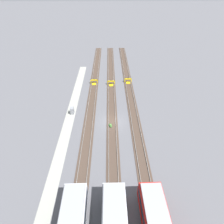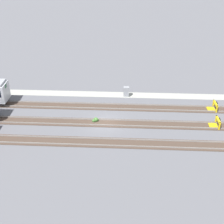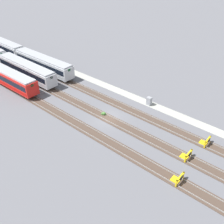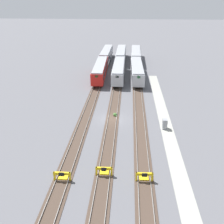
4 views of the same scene
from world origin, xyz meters
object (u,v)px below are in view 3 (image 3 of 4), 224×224
at_px(bumper_stop_nearest_track, 206,142).
at_px(electrical_cabinet, 149,101).
at_px(weed_clump, 104,114).
at_px(bumper_stop_near_inner_track, 187,155).
at_px(subway_car_front_row_leftmost, 2,46).
at_px(subway_car_front_row_rightmost, 7,77).
at_px(subway_car_front_row_right_inner, 27,70).
at_px(bumper_stop_middle_track, 178,179).
at_px(subway_car_front_row_left_inner, 43,64).

height_order(bumper_stop_nearest_track, electrical_cabinet, electrical_cabinet).
bearing_deg(bumper_stop_nearest_track, weed_clump, 14.10).
bearing_deg(bumper_stop_near_inner_track, subway_car_front_row_leftmost, -4.66).
distance_m(subway_car_front_row_rightmost, weed_clump, 23.51).
height_order(subway_car_front_row_right_inner, bumper_stop_near_inner_track, subway_car_front_row_right_inner).
distance_m(bumper_stop_near_inner_track, weed_clump, 16.44).
distance_m(subway_car_front_row_leftmost, subway_car_front_row_right_inner, 19.25).
distance_m(electrical_cabinet, weed_clump, 9.17).
xyz_separation_m(subway_car_front_row_right_inner, weed_clump, (-22.89, -0.31, -1.80)).
relative_size(bumper_stop_nearest_track, bumper_stop_middle_track, 1.00).
xyz_separation_m(subway_car_front_row_leftmost, weed_clump, (-41.57, 4.35, -1.80)).
bearing_deg(electrical_cabinet, weed_clump, 62.98).
xyz_separation_m(subway_car_front_row_left_inner, bumper_stop_middle_track, (-40.57, 9.34, -1.53)).
bearing_deg(subway_car_front_row_left_inner, electrical_cabinet, -171.83).
height_order(bumper_stop_nearest_track, weed_clump, bumper_stop_nearest_track).
bearing_deg(bumper_stop_middle_track, weed_clump, -16.01).
relative_size(electrical_cabinet, weed_clump, 1.74).
relative_size(subway_car_front_row_left_inner, bumper_stop_middle_track, 9.01).
relative_size(subway_car_front_row_leftmost, bumper_stop_near_inner_track, 9.00).
bearing_deg(electrical_cabinet, bumper_stop_near_inner_track, 145.20).
distance_m(subway_car_front_row_left_inner, bumper_stop_middle_track, 41.66).
xyz_separation_m(subway_car_front_row_left_inner, bumper_stop_near_inner_track, (-39.33, 4.65, -1.53)).
relative_size(bumper_stop_middle_track, weed_clump, 2.18).
bearing_deg(bumper_stop_middle_track, bumper_stop_nearest_track, -86.92).
relative_size(bumper_stop_middle_track, electrical_cabinet, 1.25).
bearing_deg(electrical_cabinet, bumper_stop_middle_track, 135.62).
relative_size(subway_car_front_row_right_inner, bumper_stop_near_inner_track, 8.99).
height_order(subway_car_front_row_left_inner, subway_car_front_row_rightmost, same).
height_order(subway_car_front_row_right_inner, bumper_stop_middle_track, subway_car_front_row_right_inner).
xyz_separation_m(bumper_stop_near_inner_track, bumper_stop_middle_track, (-1.24, 4.69, 0.00)).
distance_m(subway_car_front_row_right_inner, bumper_stop_nearest_track, 40.36).
xyz_separation_m(bumper_stop_nearest_track, bumper_stop_near_inner_track, (0.73, 4.69, 0.00)).
bearing_deg(subway_car_front_row_right_inner, subway_car_front_row_rightmost, 90.00).
xyz_separation_m(subway_car_front_row_leftmost, subway_car_front_row_right_inner, (-18.68, 4.67, 0.00)).
bearing_deg(bumper_stop_near_inner_track, electrical_cabinet, -34.80).
bearing_deg(subway_car_front_row_rightmost, subway_car_front_row_left_inner, -90.00).
height_order(subway_car_front_row_rightmost, bumper_stop_middle_track, subway_car_front_row_rightmost).
bearing_deg(electrical_cabinet, subway_car_front_row_right_inner, 17.39).
xyz_separation_m(subway_car_front_row_rightmost, bumper_stop_nearest_track, (-40.06, -9.36, -1.53)).
relative_size(bumper_stop_nearest_track, electrical_cabinet, 1.25).
bearing_deg(subway_car_front_row_right_inner, subway_car_front_row_left_inner, -90.00).
relative_size(bumper_stop_near_inner_track, weed_clump, 2.18).
bearing_deg(subway_car_front_row_leftmost, subway_car_front_row_right_inner, 165.97).
relative_size(bumper_stop_nearest_track, weed_clump, 2.18).
xyz_separation_m(subway_car_front_row_leftmost, bumper_stop_nearest_track, (-58.74, 0.04, -1.53)).
relative_size(subway_car_front_row_leftmost, subway_car_front_row_rightmost, 1.00).
relative_size(bumper_stop_nearest_track, bumper_stop_near_inner_track, 1.00).
distance_m(subway_car_front_row_left_inner, bumper_stop_nearest_track, 40.09).
relative_size(subway_car_front_row_left_inner, weed_clump, 19.62).
bearing_deg(subway_car_front_row_rightmost, electrical_cabinet, -153.98).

